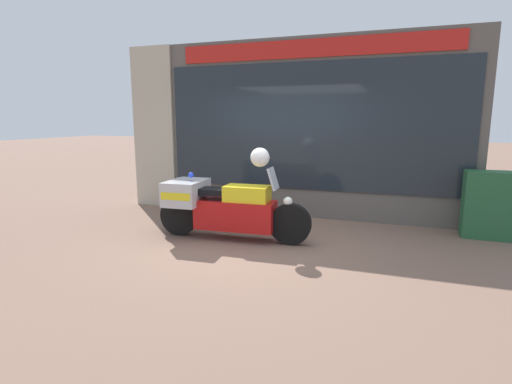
% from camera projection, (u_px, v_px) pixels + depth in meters
% --- Properties ---
extents(ground_plane, '(60.00, 60.00, 0.00)m').
position_uv_depth(ground_plane, '(253.00, 242.00, 6.13)').
color(ground_plane, '#7A5B4C').
extents(shop_building, '(6.76, 0.55, 3.33)m').
position_uv_depth(shop_building, '(267.00, 129.00, 7.82)').
color(shop_building, '#56514C').
rests_on(shop_building, ground).
extents(window_display, '(5.36, 0.30, 1.86)m').
position_uv_depth(window_display, '(308.00, 192.00, 7.79)').
color(window_display, slate).
rests_on(window_display, ground).
extents(paramedic_motorcycle, '(2.46, 0.79, 1.16)m').
position_uv_depth(paramedic_motorcycle, '(221.00, 205.00, 6.24)').
color(paramedic_motorcycle, black).
rests_on(paramedic_motorcycle, ground).
extents(utility_cabinet, '(0.97, 0.40, 1.06)m').
position_uv_depth(utility_cabinet, '(497.00, 205.00, 6.23)').
color(utility_cabinet, '#235633').
rests_on(utility_cabinet, ground).
extents(white_helmet, '(0.29, 0.29, 0.29)m').
position_uv_depth(white_helmet, '(260.00, 157.00, 5.92)').
color(white_helmet, white).
rests_on(white_helmet, paramedic_motorcycle).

